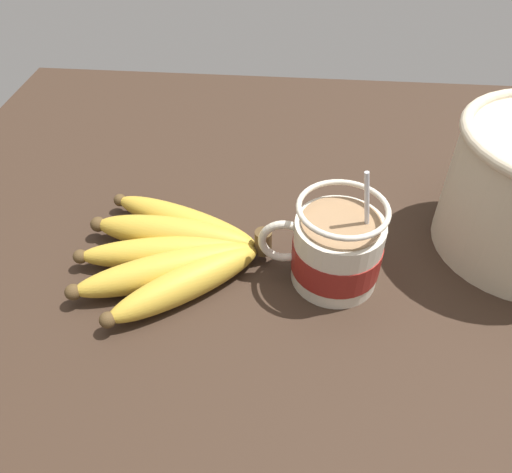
# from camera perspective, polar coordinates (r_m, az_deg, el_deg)

# --- Properties ---
(table) EXTENTS (0.98, 0.98, 0.04)m
(table) POSITION_cam_1_polar(r_m,az_deg,el_deg) (0.61, 1.42, -3.51)
(table) COLOR #332319
(table) RESTS_ON ground
(coffee_mug) EXTENTS (0.14, 0.10, 0.15)m
(coffee_mug) POSITION_cam_1_polar(r_m,az_deg,el_deg) (0.55, 9.11, -1.50)
(coffee_mug) COLOR beige
(coffee_mug) RESTS_ON table
(banana_bunch) EXTENTS (0.23, 0.22, 0.04)m
(banana_bunch) POSITION_cam_1_polar(r_m,az_deg,el_deg) (0.58, -9.21, -1.65)
(banana_bunch) COLOR #4C381E
(banana_bunch) RESTS_ON table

